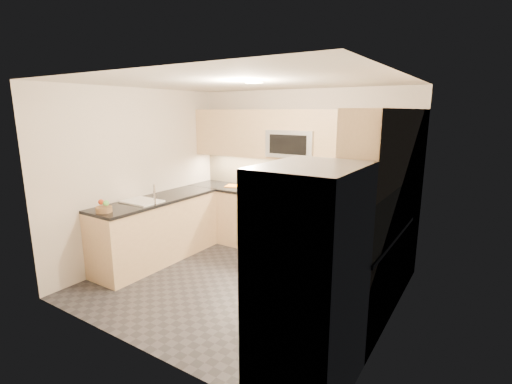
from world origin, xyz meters
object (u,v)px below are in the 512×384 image
object	(u,v)px
refrigerator	(309,280)
fruit_basket	(104,209)
microwave	(294,144)
cutting_board	(236,186)
gas_range	(288,225)
utensil_bowl	(383,202)

from	to	relation	value
refrigerator	fruit_basket	bearing A→B (deg)	174.42
microwave	cutting_board	bearing A→B (deg)	-177.41
cutting_board	fruit_basket	bearing A→B (deg)	-101.22
microwave	refrigerator	bearing A→B (deg)	-60.38
gas_range	utensil_bowl	world-z (taller)	utensil_bowl
fruit_basket	utensil_bowl	bearing A→B (deg)	35.99
utensil_bowl	fruit_basket	distance (m)	3.55
fruit_basket	microwave	bearing A→B (deg)	56.88
utensil_bowl	fruit_basket	size ratio (longest dim) A/B	1.36
refrigerator	utensil_bowl	size ratio (longest dim) A/B	6.76
gas_range	microwave	distance (m)	1.25
cutting_board	utensil_bowl	bearing A→B (deg)	-3.07
fruit_basket	cutting_board	bearing A→B (deg)	78.78
utensil_bowl	gas_range	bearing A→B (deg)	177.85
utensil_bowl	cutting_board	bearing A→B (deg)	176.93
gas_range	utensil_bowl	distance (m)	1.51
refrigerator	fruit_basket	distance (m)	2.94
microwave	utensil_bowl	world-z (taller)	microwave
utensil_bowl	cutting_board	distance (m)	2.44
fruit_basket	gas_range	bearing A→B (deg)	55.37
gas_range	cutting_board	xyz separation A→B (m)	(-1.04, 0.08, 0.49)
microwave	cutting_board	xyz separation A→B (m)	(-1.04, -0.05, -0.75)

